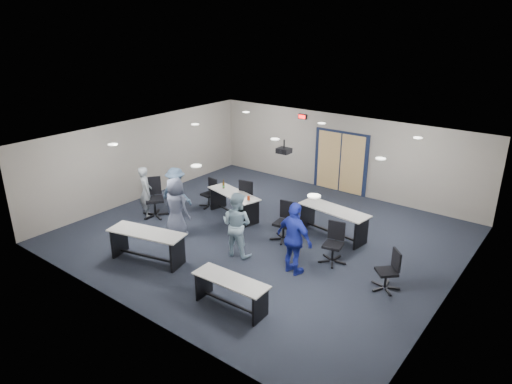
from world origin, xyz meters
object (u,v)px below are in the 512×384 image
Objects in this scene: chair_back_b at (242,200)px; chair_back_d at (333,244)px; chair_back_a at (209,193)px; table_front_left at (147,241)px; person_back at (176,193)px; person_lightblue at (237,224)px; person_plaid at (176,207)px; chair_loose_right at (387,270)px; person_gray at (146,192)px; table_front_right at (231,288)px; chair_back_c at (284,222)px; chair_loose_left at (154,198)px; table_back_left at (234,200)px; table_back_right at (334,218)px; person_navy at (294,239)px.

chair_back_b is 1.08× the size of chair_back_d.
chair_back_a is 4.98m from chair_back_d.
person_back is (-1.37, 2.28, 0.25)m from table_front_left.
chair_back_b is 3.60m from chair_back_d.
chair_back_b is at bearing -149.89° from person_back.
chair_back_b is 0.66× the size of person_lightblue.
person_lightblue is at bearing -178.03° from person_plaid.
person_lightblue reaches higher than chair_back_b.
chair_loose_right reaches higher than chair_back_a.
chair_back_b is 2.94m from person_gray.
person_back is (0.84, 0.46, 0.01)m from person_gray.
person_back is at bearing 147.52° from table_front_right.
chair_back_c is 4.17m from chair_loose_left.
table_back_left is 1.94× the size of chair_back_d.
chair_loose_right is at bearing -4.98° from chair_back_a.
person_lightblue is at bearing -34.09° from table_back_left.
chair_back_a is 1.40m from chair_back_b.
chair_back_d is 0.65× the size of person_gray.
chair_back_d is 5.10m from person_back.
table_back_left is 1.75m from person_back.
table_front_right is 1.79× the size of chair_loose_right.
chair_back_a is (-1.15, 0.11, -0.08)m from table_back_left.
table_back_left is 2.68m from person_gray.
chair_back_b reaches higher than table_front_right.
chair_back_b is at bearing 35.77° from table_back_left.
person_lightblue is at bearing -113.58° from table_back_right.
table_back_left reaches higher than table_front_right.
chair_back_c is at bearing 159.77° from chair_back_d.
chair_loose_left is (-4.03, -1.07, 0.06)m from chair_back_c.
person_back is at bearing 174.36° from chair_back_d.
chair_loose_right is 5.80m from person_plaid.
person_lightblue reaches higher than chair_back_a.
chair_loose_left is at bearing 121.62° from table_front_left.
person_lightblue is 3.00m from person_back.
table_front_right is at bearing -19.15° from table_front_left.
chair_back_c is at bearing 41.87° from table_front_left.
table_front_left is 5.75m from chair_loose_right.
person_plaid is 3.71m from person_navy.
chair_loose_right is at bearing 47.26° from table_front_right.
table_front_right is at bearing 93.43° from person_navy.
chair_loose_left is 0.75× the size of person_back.
table_back_left is (-3.01, 3.67, 0.07)m from table_front_right.
chair_back_d is at bearing 3.80° from table_back_left.
person_lightblue reaches higher than chair_back_d.
table_front_left is 2.96m from table_front_right.
chair_loose_left reaches higher than table_back_left.
person_back is (-4.32, 2.54, 0.33)m from table_front_right.
person_plaid is at bearing 151.42° from table_front_right.
chair_back_a is (-1.21, 3.52, -0.09)m from table_front_left.
person_back is (0.62, 0.33, 0.20)m from chair_loose_left.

